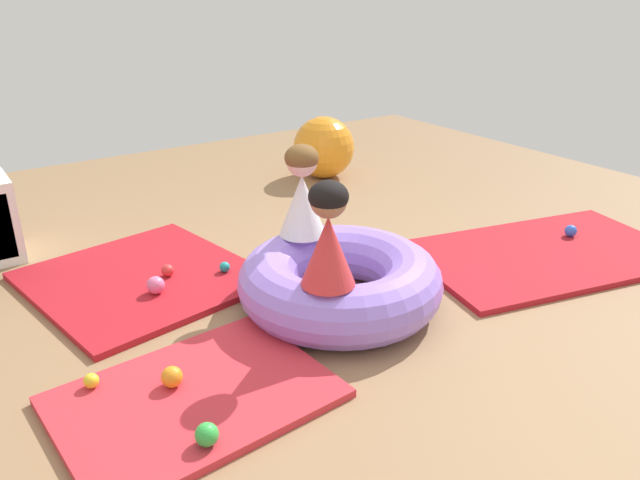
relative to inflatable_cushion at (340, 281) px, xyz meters
The scene contains 15 objects.
ground_plane 0.21m from the inflatable_cushion, behind, with size 8.00×8.00×0.00m, color #93704C.
gym_mat_near_right 1.28m from the inflatable_cushion, 130.59° to the left, with size 1.23×1.29×0.04m, color #B21923.
gym_mat_far_right 1.59m from the inflatable_cushion, ahead, with size 1.80×1.06×0.04m, color #B21923.
gym_mat_front 1.10m from the inflatable_cushion, 162.65° to the right, with size 1.17×0.86×0.04m, color red.
inflatable_cushion is the anchor object (origin of this frame).
child_in_white 0.57m from the inflatable_cushion, 91.94° to the left, with size 0.39×0.39×0.55m.
child_in_red 0.57m from the inflatable_cushion, 135.74° to the right, with size 0.31×0.31×0.54m.
play_ball_pink 1.08m from the inflatable_cushion, 140.47° to the left, with size 0.11×0.11×0.11m, color pink.
play_ball_blue 1.95m from the inflatable_cushion, ahead, with size 0.08×0.08×0.08m, color blue.
play_ball_red 1.11m from the inflatable_cushion, 128.64° to the left, with size 0.08×0.08×0.08m, color red.
play_ball_teal 0.82m from the inflatable_cushion, 117.32° to the left, with size 0.07×0.07×0.07m, color teal.
play_ball_orange 1.12m from the inflatable_cushion, 168.70° to the right, with size 0.10×0.10×0.10m, color orange.
play_ball_yellow 1.41m from the inflatable_cushion, behind, with size 0.07×0.07×0.07m, color yellow.
play_ball_green 1.31m from the inflatable_cushion, 149.70° to the right, with size 0.10×0.10×0.10m, color green.
exercise_ball_large 2.55m from the inflatable_cushion, 57.40° to the left, with size 0.58×0.58×0.58m, color orange.
Camera 1 is at (-1.72, -2.52, 1.74)m, focal length 34.50 mm.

